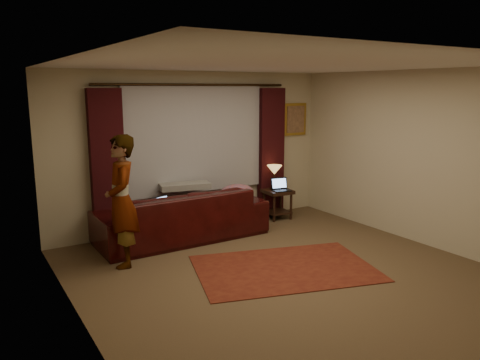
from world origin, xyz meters
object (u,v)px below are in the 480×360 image
laptop_table (282,185)px  person (122,201)px  end_table (277,204)px  sofa (182,206)px  tiffany_lamp (274,177)px  laptop_sofa (165,205)px

laptop_table → person: 3.17m
end_table → sofa: bearing=-175.3°
laptop_table → tiffany_lamp: bearing=113.7°
end_table → person: bearing=-166.2°
end_table → laptop_sofa: bearing=-170.1°
end_table → laptop_table: (0.01, -0.11, 0.38)m
sofa → person: person is taller
sofa → end_table: 1.98m
laptop_sofa → end_table: size_ratio=0.63×
sofa → laptop_table: bearing=-179.3°
sofa → laptop_table: sofa is taller
tiffany_lamp → laptop_table: tiffany_lamp is taller
laptop_sofa → person: person is taller
sofa → tiffany_lamp: size_ratio=5.99×
tiffany_lamp → laptop_table: size_ratio=1.32×
sofa → end_table: size_ratio=4.95×
sofa → laptop_sofa: bearing=32.6°
tiffany_lamp → person: person is taller
person → laptop_table: bearing=114.1°
laptop_sofa → person: size_ratio=0.19×
end_table → tiffany_lamp: size_ratio=1.21×
sofa → tiffany_lamp: bearing=-174.2°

